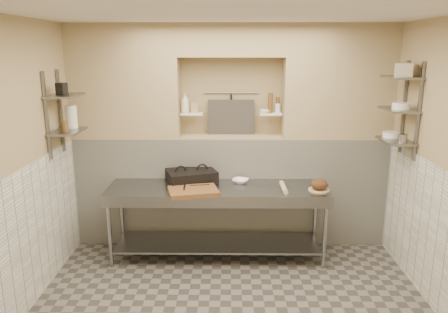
{
  "coord_description": "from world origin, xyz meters",
  "views": [
    {
      "loc": [
        -0.03,
        -3.75,
        2.5
      ],
      "look_at": [
        -0.08,
        0.9,
        1.35
      ],
      "focal_mm": 35.0,
      "sensor_mm": 36.0,
      "label": 1
    }
  ],
  "objects_px": {
    "rolling_pin": "(284,187)",
    "bottle_soap": "(185,103)",
    "mixing_bowl": "(240,181)",
    "bowl_alcove": "(265,111)",
    "prep_table": "(218,208)",
    "panini_press": "(191,177)",
    "cutting_board": "(193,191)",
    "bread_loaf": "(319,184)",
    "jug_left": "(71,117)"
  },
  "relations": [
    {
      "from": "prep_table",
      "to": "rolling_pin",
      "type": "relative_size",
      "value": 6.94
    },
    {
      "from": "bottle_soap",
      "to": "bowl_alcove",
      "type": "xyz_separation_m",
      "value": [
        1.0,
        0.01,
        -0.11
      ]
    },
    {
      "from": "mixing_bowl",
      "to": "bread_loaf",
      "type": "relative_size",
      "value": 0.98
    },
    {
      "from": "rolling_pin",
      "to": "bottle_soap",
      "type": "xyz_separation_m",
      "value": [
        -1.19,
        0.61,
        0.91
      ]
    },
    {
      "from": "rolling_pin",
      "to": "bread_loaf",
      "type": "relative_size",
      "value": 1.88
    },
    {
      "from": "mixing_bowl",
      "to": "bowl_alcove",
      "type": "height_order",
      "value": "bowl_alcove"
    },
    {
      "from": "prep_table",
      "to": "bottle_soap",
      "type": "height_order",
      "value": "bottle_soap"
    },
    {
      "from": "mixing_bowl",
      "to": "bowl_alcove",
      "type": "relative_size",
      "value": 1.49
    },
    {
      "from": "rolling_pin",
      "to": "mixing_bowl",
      "type": "bearing_deg",
      "value": 151.79
    },
    {
      "from": "rolling_pin",
      "to": "prep_table",
      "type": "bearing_deg",
      "value": 174.7
    },
    {
      "from": "prep_table",
      "to": "mixing_bowl",
      "type": "bearing_deg",
      "value": 35.07
    },
    {
      "from": "prep_table",
      "to": "jug_left",
      "type": "distance_m",
      "value": 2.01
    },
    {
      "from": "jug_left",
      "to": "mixing_bowl",
      "type": "bearing_deg",
      "value": 5.12
    },
    {
      "from": "prep_table",
      "to": "mixing_bowl",
      "type": "distance_m",
      "value": 0.44
    },
    {
      "from": "prep_table",
      "to": "bread_loaf",
      "type": "xyz_separation_m",
      "value": [
        1.18,
        -0.09,
        0.33
      ]
    },
    {
      "from": "prep_table",
      "to": "cutting_board",
      "type": "distance_m",
      "value": 0.45
    },
    {
      "from": "cutting_board",
      "to": "panini_press",
      "type": "bearing_deg",
      "value": 97.42
    },
    {
      "from": "jug_left",
      "to": "panini_press",
      "type": "bearing_deg",
      "value": 7.21
    },
    {
      "from": "cutting_board",
      "to": "bottle_soap",
      "type": "relative_size",
      "value": 2.18
    },
    {
      "from": "bowl_alcove",
      "to": "cutting_board",
      "type": "bearing_deg",
      "value": -138.33
    },
    {
      "from": "mixing_bowl",
      "to": "jug_left",
      "type": "height_order",
      "value": "jug_left"
    },
    {
      "from": "mixing_bowl",
      "to": "bread_loaf",
      "type": "height_order",
      "value": "bread_loaf"
    },
    {
      "from": "bowl_alcove",
      "to": "jug_left",
      "type": "distance_m",
      "value": 2.33
    },
    {
      "from": "panini_press",
      "to": "bowl_alcove",
      "type": "relative_size",
      "value": 5.19
    },
    {
      "from": "bread_loaf",
      "to": "jug_left",
      "type": "distance_m",
      "value": 2.97
    },
    {
      "from": "mixing_bowl",
      "to": "jug_left",
      "type": "distance_m",
      "value": 2.13
    },
    {
      "from": "jug_left",
      "to": "prep_table",
      "type": "bearing_deg",
      "value": -0.66
    },
    {
      "from": "panini_press",
      "to": "bread_loaf",
      "type": "height_order",
      "value": "panini_press"
    },
    {
      "from": "mixing_bowl",
      "to": "prep_table",
      "type": "bearing_deg",
      "value": -144.93
    },
    {
      "from": "prep_table",
      "to": "bowl_alcove",
      "type": "distance_m",
      "value": 1.36
    },
    {
      "from": "mixing_bowl",
      "to": "bread_loaf",
      "type": "bearing_deg",
      "value": -17.67
    },
    {
      "from": "bread_loaf",
      "to": "bowl_alcove",
      "type": "distance_m",
      "value": 1.16
    },
    {
      "from": "panini_press",
      "to": "rolling_pin",
      "type": "relative_size",
      "value": 1.82
    },
    {
      "from": "cutting_board",
      "to": "jug_left",
      "type": "distance_m",
      "value": 1.64
    },
    {
      "from": "prep_table",
      "to": "mixing_bowl",
      "type": "height_order",
      "value": "mixing_bowl"
    },
    {
      "from": "bottle_soap",
      "to": "cutting_board",
      "type": "bearing_deg",
      "value": -78.98
    },
    {
      "from": "rolling_pin",
      "to": "jug_left",
      "type": "relative_size",
      "value": 1.45
    },
    {
      "from": "panini_press",
      "to": "jug_left",
      "type": "relative_size",
      "value": 2.63
    },
    {
      "from": "panini_press",
      "to": "bottle_soap",
      "type": "xyz_separation_m",
      "value": [
        -0.09,
        0.35,
        0.86
      ]
    },
    {
      "from": "prep_table",
      "to": "bottle_soap",
      "type": "bearing_deg",
      "value": 127.76
    },
    {
      "from": "panini_press",
      "to": "rolling_pin",
      "type": "height_order",
      "value": "panini_press"
    },
    {
      "from": "prep_table",
      "to": "bowl_alcove",
      "type": "height_order",
      "value": "bowl_alcove"
    },
    {
      "from": "bowl_alcove",
      "to": "panini_press",
      "type": "bearing_deg",
      "value": -158.46
    },
    {
      "from": "panini_press",
      "to": "bread_loaf",
      "type": "distance_m",
      "value": 1.53
    },
    {
      "from": "panini_press",
      "to": "bottle_soap",
      "type": "height_order",
      "value": "bottle_soap"
    },
    {
      "from": "cutting_board",
      "to": "bread_loaf",
      "type": "xyz_separation_m",
      "value": [
        1.45,
        0.12,
        0.05
      ]
    },
    {
      "from": "bread_loaf",
      "to": "rolling_pin",
      "type": "bearing_deg",
      "value": 176.88
    },
    {
      "from": "prep_table",
      "to": "jug_left",
      "type": "xyz_separation_m",
      "value": [
        -1.68,
        0.02,
        1.1
      ]
    },
    {
      "from": "prep_table",
      "to": "cutting_board",
      "type": "bearing_deg",
      "value": -141.79
    },
    {
      "from": "panini_press",
      "to": "cutting_board",
      "type": "distance_m",
      "value": 0.41
    }
  ]
}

